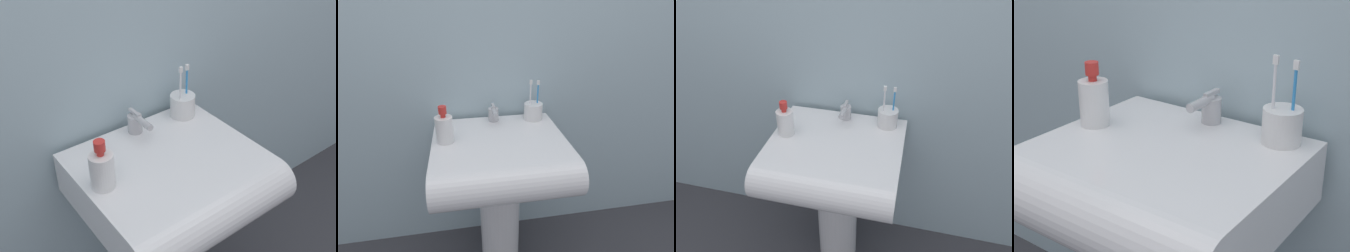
{
  "view_description": "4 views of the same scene",
  "coord_description": "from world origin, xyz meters",
  "views": [
    {
      "loc": [
        -0.62,
        -0.83,
        1.55
      ],
      "look_at": [
        0.01,
        0.01,
        0.85
      ],
      "focal_mm": 45.0,
      "sensor_mm": 36.0,
      "label": 1
    },
    {
      "loc": [
        -0.14,
        -0.97,
        1.28
      ],
      "look_at": [
        0.03,
        -0.01,
        0.8
      ],
      "focal_mm": 28.0,
      "sensor_mm": 36.0,
      "label": 2
    },
    {
      "loc": [
        0.29,
        -1.05,
        1.58
      ],
      "look_at": [
        0.03,
        0.03,
        0.81
      ],
      "focal_mm": 35.0,
      "sensor_mm": 36.0,
      "label": 3
    },
    {
      "loc": [
        0.62,
        -0.82,
        1.22
      ],
      "look_at": [
        0.02,
        0.02,
        0.8
      ],
      "focal_mm": 55.0,
      "sensor_mm": 36.0,
      "label": 4
    }
  ],
  "objects": [
    {
      "name": "sink_pedestal",
      "position": [
        0.0,
        0.0,
        0.3
      ],
      "size": [
        0.19,
        0.19,
        0.6
      ],
      "primitive_type": "cylinder",
      "color": "white",
      "rests_on": "ground"
    },
    {
      "name": "ground_plane",
      "position": [
        0.0,
        0.0,
        0.0
      ],
      "size": [
        6.0,
        6.0,
        0.0
      ],
      "primitive_type": "plane",
      "color": "#38383D",
      "rests_on": "ground"
    },
    {
      "name": "sink_basin",
      "position": [
        0.0,
        -0.05,
        0.68
      ],
      "size": [
        0.56,
        0.52,
        0.15
      ],
      "color": "white",
      "rests_on": "sink_pedestal"
    },
    {
      "name": "wall_back",
      "position": [
        0.0,
        0.27,
        1.2
      ],
      "size": [
        5.0,
        0.05,
        2.4
      ],
      "primitive_type": "cube",
      "color": "#9EB7C1",
      "rests_on": "ground"
    },
    {
      "name": "toothbrush_cup",
      "position": [
        0.19,
        0.16,
        0.79
      ],
      "size": [
        0.09,
        0.09,
        0.2
      ],
      "color": "white",
      "rests_on": "sink_basin"
    },
    {
      "name": "soap_bottle",
      "position": [
        -0.22,
        -0.0,
        0.81
      ],
      "size": [
        0.07,
        0.07,
        0.16
      ],
      "color": "white",
      "rests_on": "sink_basin"
    },
    {
      "name": "faucet",
      "position": [
        0.0,
        0.16,
        0.79
      ],
      "size": [
        0.05,
        0.12,
        0.08
      ],
      "color": "#B7B7BC",
      "rests_on": "sink_basin"
    }
  ]
}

